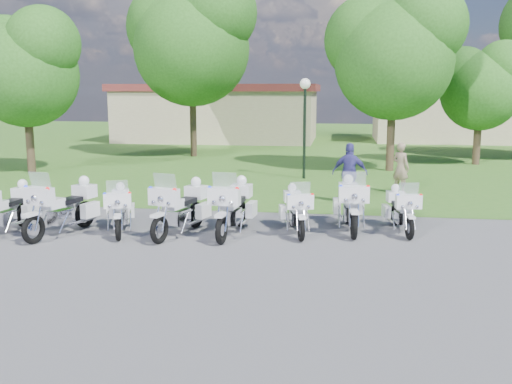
# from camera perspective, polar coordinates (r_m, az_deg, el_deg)

# --- Properties ---
(ground) EXTENTS (100.00, 100.00, 0.00)m
(ground) POSITION_cam_1_polar(r_m,az_deg,el_deg) (14.57, -3.70, -4.42)
(ground) COLOR #57575C
(ground) RESTS_ON ground
(grass_lawn) EXTENTS (100.00, 48.00, 0.01)m
(grass_lawn) POSITION_cam_1_polar(r_m,az_deg,el_deg) (41.05, 4.29, 4.98)
(grass_lawn) COLOR #356A21
(grass_lawn) RESTS_ON ground
(motorcycle_0) EXTENTS (0.85, 2.37, 1.59)m
(motorcycle_0) POSITION_cam_1_polar(r_m,az_deg,el_deg) (16.02, -23.67, -1.48)
(motorcycle_0) COLOR black
(motorcycle_0) RESTS_ON ground
(motorcycle_1) EXTENTS (1.27, 2.50, 1.72)m
(motorcycle_1) POSITION_cam_1_polar(r_m,az_deg,el_deg) (15.42, -18.65, -1.38)
(motorcycle_1) COLOR black
(motorcycle_1) RESTS_ON ground
(motorcycle_2) EXTENTS (1.16, 2.12, 1.48)m
(motorcycle_2) POSITION_cam_1_polar(r_m,az_deg,el_deg) (15.25, -13.48, -1.64)
(motorcycle_2) COLOR black
(motorcycle_2) RESTS_ON ground
(motorcycle_3) EXTENTS (1.23, 2.46, 1.68)m
(motorcycle_3) POSITION_cam_1_polar(r_m,az_deg,el_deg) (14.73, -7.47, -1.51)
(motorcycle_3) COLOR black
(motorcycle_3) RESTS_ON ground
(motorcycle_4) EXTENTS (0.97, 2.56, 1.72)m
(motorcycle_4) POSITION_cam_1_polar(r_m,az_deg,el_deg) (14.64, -2.26, -1.45)
(motorcycle_4) COLOR black
(motorcycle_4) RESTS_ON ground
(motorcycle_5) EXTENTS (1.02, 2.12, 1.45)m
(motorcycle_5) POSITION_cam_1_polar(r_m,az_deg,el_deg) (14.80, 3.99, -1.78)
(motorcycle_5) COLOR black
(motorcycle_5) RESTS_ON ground
(motorcycle_6) EXTENTS (0.93, 2.49, 1.67)m
(motorcycle_6) POSITION_cam_1_polar(r_m,az_deg,el_deg) (15.27, 9.42, -1.17)
(motorcycle_6) COLOR black
(motorcycle_6) RESTS_ON ground
(motorcycle_7) EXTENTS (0.89, 2.08, 1.41)m
(motorcycle_7) POSITION_cam_1_polar(r_m,az_deg,el_deg) (15.37, 14.30, -1.70)
(motorcycle_7) COLOR black
(motorcycle_7) RESTS_ON ground
(lamp_post) EXTENTS (0.44, 0.44, 4.15)m
(lamp_post) POSITION_cam_1_polar(r_m,az_deg,el_deg) (23.82, 4.91, 8.83)
(lamp_post) COLOR black
(lamp_post) RESTS_ON ground
(tree_0) EXTENTS (5.44, 4.64, 7.25)m
(tree_0) POSITION_cam_1_polar(r_m,az_deg,el_deg) (27.68, -22.18, 11.75)
(tree_0) COLOR #38281C
(tree_0) RESTS_ON ground
(tree_1) EXTENTS (7.42, 6.33, 9.90)m
(tree_1) POSITION_cam_1_polar(r_m,az_deg,el_deg) (32.38, -6.54, 15.18)
(tree_1) COLOR #38281C
(tree_1) RESTS_ON ground
(tree_2) EXTENTS (6.19, 5.28, 8.26)m
(tree_2) POSITION_cam_1_polar(r_m,az_deg,el_deg) (26.93, 13.55, 13.69)
(tree_2) COLOR #38281C
(tree_2) RESTS_ON ground
(tree_3) EXTENTS (4.54, 3.87, 6.05)m
(tree_3) POSITION_cam_1_polar(r_m,az_deg,el_deg) (30.43, 21.49, 10.07)
(tree_3) COLOR #38281C
(tree_3) RESTS_ON ground
(building_west) EXTENTS (14.56, 8.32, 4.10)m
(building_west) POSITION_cam_1_polar(r_m,az_deg,el_deg) (42.77, -3.69, 7.96)
(building_west) COLOR tan
(building_west) RESTS_ON ground
(building_east) EXTENTS (11.44, 7.28, 4.10)m
(building_east) POSITION_cam_1_polar(r_m,az_deg,el_deg) (44.53, 19.01, 7.52)
(building_east) COLOR tan
(building_east) RESTS_ON ground
(bystander_a) EXTENTS (0.79, 0.77, 1.83)m
(bystander_a) POSITION_cam_1_polar(r_m,az_deg,el_deg) (21.10, 14.27, 2.34)
(bystander_a) COLOR gray
(bystander_a) RESTS_ON ground
(bystander_c) EXTENTS (1.19, 0.59, 1.97)m
(bystander_c) POSITION_cam_1_polar(r_m,az_deg,el_deg) (18.91, 9.36, 1.86)
(bystander_c) COLOR #3E398A
(bystander_c) RESTS_ON ground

